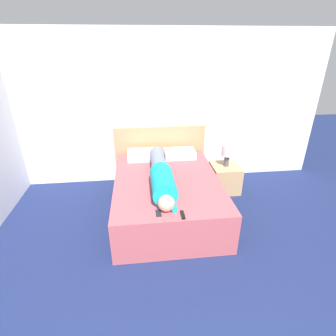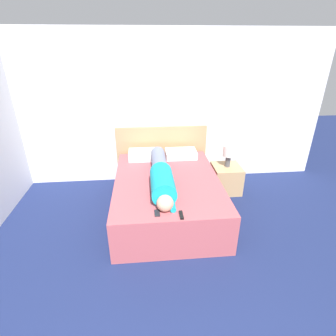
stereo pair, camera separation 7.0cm
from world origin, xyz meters
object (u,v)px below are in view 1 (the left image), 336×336
object	(u,v)px
table_lamp	(227,152)
cell_phone	(158,213)
pillow_second	(180,154)
tv_remote	(183,215)
bed	(167,196)
nightstand	(225,178)
pillow_near_headboard	(144,155)
person_lying	(161,176)

from	to	relation	value
table_lamp	cell_phone	size ratio (longest dim) A/B	2.89
pillow_second	tv_remote	size ratio (longest dim) A/B	3.49
bed	tv_remote	bearing A→B (deg)	-84.86
cell_phone	bed	bearing A→B (deg)	77.17
cell_phone	tv_remote	bearing A→B (deg)	-14.67
nightstand	cell_phone	bearing A→B (deg)	-132.48
pillow_second	nightstand	bearing A→B (deg)	-17.18
bed	cell_phone	distance (m)	0.91
table_lamp	pillow_near_headboard	xyz separation A→B (m)	(-1.38, 0.24, -0.08)
nightstand	cell_phone	xyz separation A→B (m)	(-1.27, -1.39, 0.34)
table_lamp	tv_remote	xyz separation A→B (m)	(-1.00, -1.46, -0.14)
bed	nightstand	size ratio (longest dim) A/B	4.21
nightstand	pillow_near_headboard	distance (m)	1.46
person_lying	tv_remote	world-z (taller)	person_lying
tv_remote	person_lying	bearing A→B (deg)	103.11
person_lying	cell_phone	xyz separation A→B (m)	(-0.10, -0.68, -0.13)
person_lying	pillow_near_headboard	world-z (taller)	person_lying
bed	pillow_second	bearing A→B (deg)	68.35
nightstand	pillow_second	xyz separation A→B (m)	(-0.77, 0.24, 0.40)
pillow_near_headboard	tv_remote	bearing A→B (deg)	-77.16
nightstand	pillow_second	bearing A→B (deg)	162.82
pillow_second	cell_phone	world-z (taller)	pillow_second
table_lamp	pillow_second	size ratio (longest dim) A/B	0.72
table_lamp	person_lying	xyz separation A→B (m)	(-1.17, -0.70, -0.01)
tv_remote	pillow_near_headboard	bearing A→B (deg)	102.84
table_lamp	tv_remote	distance (m)	1.77
bed	person_lying	size ratio (longest dim) A/B	1.26
bed	cell_phone	world-z (taller)	cell_phone
tv_remote	pillow_second	bearing A→B (deg)	82.31
person_lying	tv_remote	size ratio (longest dim) A/B	10.71
pillow_second	person_lying	bearing A→B (deg)	-113.21
nightstand	cell_phone	world-z (taller)	cell_phone
person_lying	table_lamp	bearing A→B (deg)	31.06
person_lying	cell_phone	bearing A→B (deg)	-98.20
pillow_near_headboard	table_lamp	bearing A→B (deg)	-9.73
table_lamp	pillow_near_headboard	distance (m)	1.40
bed	table_lamp	distance (m)	1.28
table_lamp	person_lying	world-z (taller)	person_lying
nightstand	tv_remote	bearing A→B (deg)	-124.34
bed	nightstand	world-z (taller)	bed
pillow_near_headboard	tv_remote	distance (m)	1.74
table_lamp	pillow_near_headboard	bearing A→B (deg)	170.27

